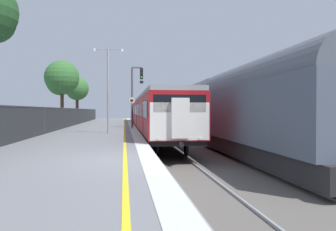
# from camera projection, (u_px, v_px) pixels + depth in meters

# --- Properties ---
(ground) EXTENTS (17.40, 110.00, 1.21)m
(ground) POSITION_uv_depth(u_px,v_px,m) (220.00, 177.00, 10.41)
(ground) COLOR slate
(commuter_train_at_platform) EXTENTS (2.83, 39.46, 3.81)m
(commuter_train_at_platform) POSITION_uv_depth(u_px,v_px,m) (148.00, 113.00, 33.92)
(commuter_train_at_platform) COLOR maroon
(commuter_train_at_platform) RESTS_ON ground
(freight_train_adjacent_track) EXTENTS (2.60, 44.03, 4.86)m
(freight_train_adjacent_track) POSITION_uv_depth(u_px,v_px,m) (194.00, 109.00, 30.47)
(freight_train_adjacent_track) COLOR #232326
(freight_train_adjacent_track) RESTS_ON ground
(signal_gantry) EXTENTS (1.10, 0.24, 5.47)m
(signal_gantry) POSITION_uv_depth(u_px,v_px,m) (135.00, 90.00, 29.68)
(signal_gantry) COLOR #47474C
(signal_gantry) RESTS_ON ground
(speed_limit_sign) EXTENTS (0.59, 0.08, 2.65)m
(speed_limit_sign) POSITION_uv_depth(u_px,v_px,m) (132.00, 108.00, 27.20)
(speed_limit_sign) COLOR #59595B
(speed_limit_sign) RESTS_ON ground
(platform_lamp_mid) EXTENTS (2.00, 0.20, 5.68)m
(platform_lamp_mid) POSITION_uv_depth(u_px,v_px,m) (108.00, 83.00, 21.64)
(platform_lamp_mid) COLOR #93999E
(platform_lamp_mid) RESTS_ON ground
(background_tree_left) EXTENTS (3.11, 3.11, 6.02)m
(background_tree_left) POSITION_uv_depth(u_px,v_px,m) (77.00, 89.00, 43.79)
(background_tree_left) COLOR #473323
(background_tree_left) RESTS_ON ground
(background_tree_centre) EXTENTS (3.49, 3.49, 6.63)m
(background_tree_centre) POSITION_uv_depth(u_px,v_px,m) (61.00, 79.00, 33.50)
(background_tree_centre) COLOR #473323
(background_tree_centre) RESTS_ON ground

